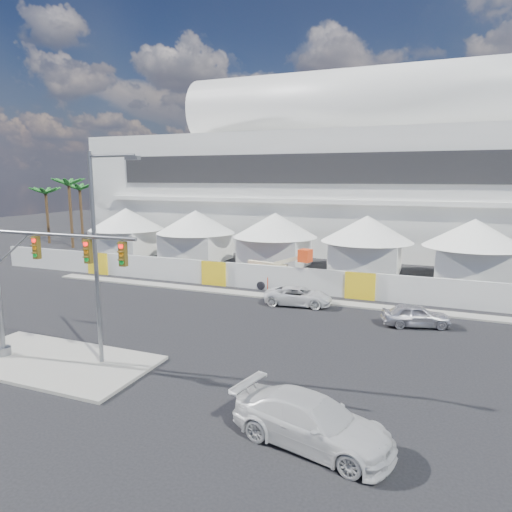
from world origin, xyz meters
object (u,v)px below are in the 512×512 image
at_px(pickup_near, 312,421).
at_px(traffic_mast, 25,281).
at_px(streetlight_median, 99,245).
at_px(boom_lift, 263,275).
at_px(sedan_silver, 416,315).
at_px(pickup_curb, 298,296).

height_order(pickup_near, traffic_mast, traffic_mast).
relative_size(traffic_mast, streetlight_median, 0.87).
bearing_deg(pickup_near, boom_lift, 37.80).
height_order(traffic_mast, streetlight_median, streetlight_median).
xyz_separation_m(pickup_near, streetlight_median, (-10.81, 2.70, 5.00)).
bearing_deg(traffic_mast, pickup_near, -6.33).
bearing_deg(sedan_silver, boom_lift, 47.03).
relative_size(pickup_near, traffic_mast, 0.65).
relative_size(pickup_curb, boom_lift, 0.67).
bearing_deg(sedan_silver, traffic_mast, 110.53).
height_order(pickup_near, boom_lift, boom_lift).
xyz_separation_m(pickup_curb, boom_lift, (-4.29, 4.29, 0.28)).
bearing_deg(boom_lift, sedan_silver, -13.59).
distance_m(sedan_silver, pickup_curb, 8.13).
height_order(sedan_silver, traffic_mast, traffic_mast).
bearing_deg(pickup_curb, boom_lift, 38.36).
bearing_deg(pickup_curb, sedan_silver, -109.63).
bearing_deg(sedan_silver, pickup_curb, 60.65).
bearing_deg(traffic_mast, boom_lift, 75.73).
height_order(traffic_mast, boom_lift, traffic_mast).
relative_size(pickup_near, boom_lift, 0.80).
relative_size(sedan_silver, pickup_near, 0.71).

